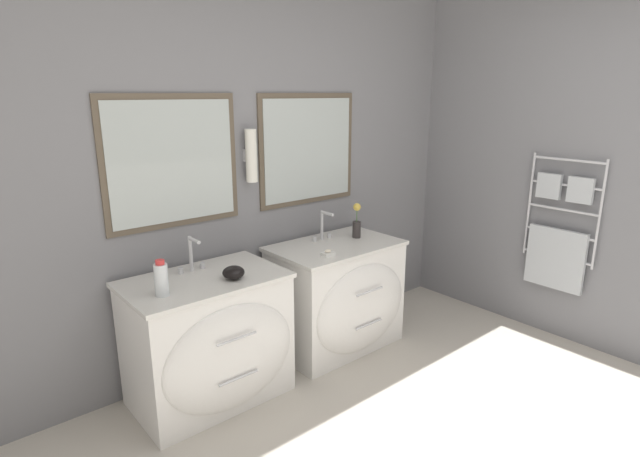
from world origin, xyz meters
The scene contains 10 objects.
wall_back centered at (0.00, 2.09, 1.30)m, with size 5.29×0.15×2.60m.
wall_right centered at (1.87, 0.93, 1.29)m, with size 0.13×4.10×2.60m.
vanity_left centered at (-0.55, 1.72, 0.39)m, with size 0.91×0.63×0.77m.
vanity_right centered at (0.47, 1.72, 0.39)m, with size 0.91×0.63×0.77m.
faucet_left centered at (-0.55, 1.89, 0.87)m, with size 0.17×0.13×0.21m.
faucet_right centered at (0.47, 1.89, 0.87)m, with size 0.17×0.13×0.21m.
toiletry_bottle centered at (-0.84, 1.66, 0.86)m, with size 0.07×0.07×0.20m.
amenity_bowl centered at (-0.43, 1.63, 0.81)m, with size 0.13×0.13×0.08m.
flower_vase centered at (0.69, 1.78, 0.88)m, with size 0.06×0.06×0.26m.
soap_dish centered at (0.25, 1.60, 0.79)m, with size 0.08×0.06×0.04m.
Camera 1 is at (-1.78, -0.71, 1.79)m, focal length 28.00 mm.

